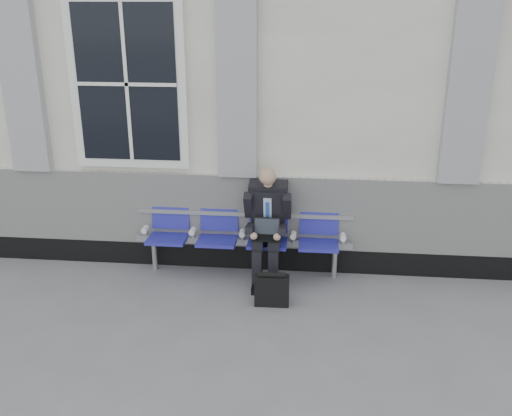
# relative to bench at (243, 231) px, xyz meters

# --- Properties ---
(ground) EXTENTS (70.00, 70.00, 0.00)m
(ground) POSITION_rel_bench_xyz_m (-1.67, -1.32, -0.55)
(ground) COLOR slate
(ground) RESTS_ON ground
(station_building) EXTENTS (14.40, 4.40, 4.49)m
(station_building) POSITION_rel_bench_xyz_m (-1.69, 2.15, 1.67)
(station_building) COLOR white
(station_building) RESTS_ON ground
(bench) EXTENTS (2.60, 0.47, 0.91)m
(bench) POSITION_rel_bench_xyz_m (0.00, 0.00, 0.00)
(bench) COLOR #9EA0A3
(bench) RESTS_ON ground
(businessman) EXTENTS (0.54, 0.73, 1.38)m
(businessman) POSITION_rel_bench_xyz_m (0.30, -0.13, 0.20)
(businessman) COLOR black
(businessman) RESTS_ON ground
(briefcase) EXTENTS (0.38, 0.17, 0.38)m
(briefcase) POSITION_rel_bench_xyz_m (0.40, -0.74, -0.37)
(briefcase) COLOR black
(briefcase) RESTS_ON ground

